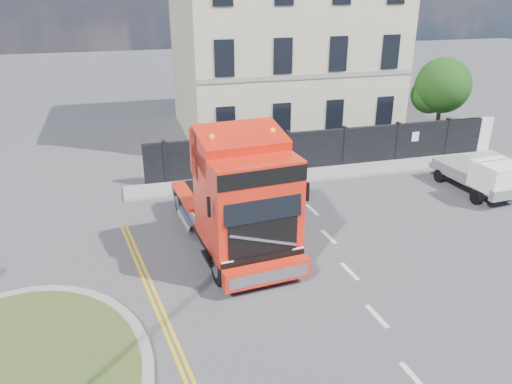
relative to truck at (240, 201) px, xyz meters
name	(u,v)px	position (x,y,z in m)	size (l,w,h in m)	color
ground	(260,278)	(0.22, -1.74, -1.98)	(120.00, 120.00, 0.00)	#424244
hoarding_fence	(335,148)	(6.77, 7.26, -0.98)	(18.80, 0.25, 2.00)	black
georgian_building	(281,36)	(6.22, 14.76, 3.79)	(12.30, 10.30, 12.80)	#B8B092
tree	(440,88)	(14.59, 10.35, 1.06)	(3.20, 3.20, 4.80)	#382619
pavement_far	(331,173)	(6.22, 6.36, -1.92)	(20.00, 1.60, 0.12)	gray
truck	(240,201)	(0.00, 0.00, 0.00)	(3.42, 7.61, 4.43)	black
flatbed_pickup	(488,177)	(11.55, 1.88, -1.03)	(1.96, 4.34, 1.76)	slate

